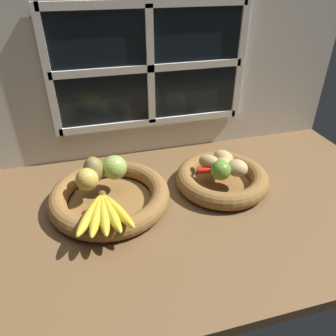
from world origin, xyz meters
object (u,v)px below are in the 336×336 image
(fruit_bowl_right, at_px, (222,179))
(potato_oblong, at_px, (210,162))
(apple_green_back, at_px, (115,167))
(apple_golden_left, at_px, (87,179))
(lime_near, at_px, (221,170))
(pear_brown, at_px, (94,170))
(chili_pepper, at_px, (220,171))
(potato_back, at_px, (224,157))
(potato_large, at_px, (223,165))
(fruit_bowl_left, at_px, (110,196))
(potato_small, at_px, (237,168))
(banana_bunch_front, at_px, (104,213))

(fruit_bowl_right, relative_size, potato_oblong, 4.15)
(apple_green_back, xyz_separation_m, potato_oblong, (0.29, -0.02, -0.01))
(apple_golden_left, relative_size, lime_near, 1.07)
(pear_brown, relative_size, chili_pepper, 0.59)
(fruit_bowl_right, height_order, potato_oblong, potato_oblong)
(potato_back, bearing_deg, potato_large, -114.44)
(potato_back, xyz_separation_m, lime_near, (-0.04, -0.08, 0.01))
(fruit_bowl_left, distance_m, apple_green_back, 0.09)
(fruit_bowl_left, bearing_deg, apple_green_back, 62.32)
(apple_green_back, bearing_deg, potato_oblong, -4.33)
(potato_small, relative_size, potato_large, 0.84)
(apple_golden_left, relative_size, potato_back, 0.93)
(banana_bunch_front, height_order, potato_small, potato_small)
(apple_golden_left, bearing_deg, potato_small, -5.82)
(potato_oblong, bearing_deg, chili_pepper, -62.90)
(banana_bunch_front, bearing_deg, fruit_bowl_left, 78.51)
(pear_brown, distance_m, potato_large, 0.39)
(pear_brown, relative_size, potato_large, 1.02)
(fruit_bowl_left, height_order, potato_back, potato_back)
(potato_back, relative_size, lime_near, 1.16)
(potato_small, bearing_deg, potato_oblong, 138.58)
(potato_back, bearing_deg, potato_small, -81.03)
(apple_golden_left, relative_size, chili_pepper, 0.47)
(fruit_bowl_left, relative_size, apple_green_back, 4.76)
(fruit_bowl_right, relative_size, potato_small, 4.36)
(apple_green_back, distance_m, potato_back, 0.35)
(potato_back, distance_m, chili_pepper, 0.06)
(fruit_bowl_left, height_order, apple_golden_left, apple_golden_left)
(lime_near, bearing_deg, banana_bunch_front, -166.59)
(fruit_bowl_right, distance_m, potato_large, 0.05)
(fruit_bowl_left, height_order, potato_oblong, potato_oblong)
(fruit_bowl_left, xyz_separation_m, apple_golden_left, (-0.06, 0.01, 0.06))
(fruit_bowl_left, bearing_deg, lime_near, -6.49)
(apple_golden_left, height_order, pear_brown, pear_brown)
(apple_green_back, xyz_separation_m, lime_near, (0.30, -0.09, -0.01))
(apple_golden_left, bearing_deg, lime_near, -7.62)
(potato_small, distance_m, chili_pepper, 0.05)
(chili_pepper, bearing_deg, fruit_bowl_left, -166.04)
(apple_golden_left, bearing_deg, fruit_bowl_left, -14.03)
(potato_back, height_order, lime_near, lime_near)
(apple_green_back, height_order, pear_brown, pear_brown)
(fruit_bowl_right, bearing_deg, apple_golden_left, 178.03)
(potato_large, bearing_deg, fruit_bowl_left, -180.00)
(potato_oblong, bearing_deg, potato_back, 15.95)
(potato_large, bearing_deg, pear_brown, 173.04)
(potato_oblong, height_order, potato_small, potato_small)
(pear_brown, xyz_separation_m, potato_back, (0.41, -0.00, -0.02))
(potato_oblong, xyz_separation_m, chili_pepper, (0.02, -0.04, -0.01))
(apple_green_back, xyz_separation_m, potato_large, (0.33, -0.05, -0.01))
(apple_green_back, xyz_separation_m, banana_bunch_front, (-0.05, -0.17, -0.02))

